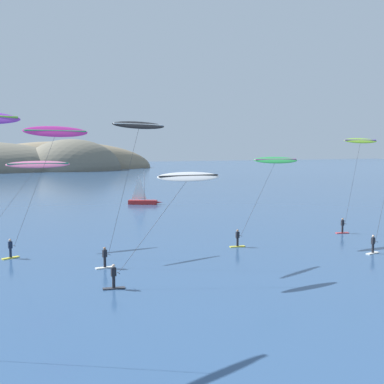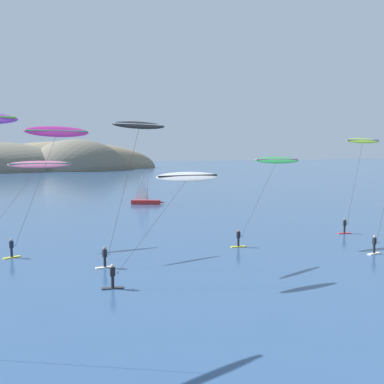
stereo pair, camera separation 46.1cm
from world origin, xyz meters
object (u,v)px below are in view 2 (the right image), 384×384
(kitesurfer_magenta, at_px, (54,139))
(kitesurfer_black, at_px, (136,137))
(kitesurfer_lime, at_px, (361,150))
(kitesurfer_pink, at_px, (36,170))
(sailboat_far, at_px, (147,200))
(kitesurfer_white, at_px, (182,185))
(kitesurfer_green, at_px, (274,166))

(kitesurfer_magenta, distance_m, kitesurfer_black, 8.73)
(kitesurfer_lime, bearing_deg, kitesurfer_pink, 167.61)
(kitesurfer_lime, bearing_deg, sailboat_far, 109.90)
(kitesurfer_white, xyz_separation_m, kitesurfer_black, (-1.32, 6.52, 3.55))
(sailboat_far, xyz_separation_m, kitesurfer_lime, (12.93, -35.71, 8.69))
(kitesurfer_lime, height_order, kitesurfer_black, kitesurfer_black)
(kitesurfer_magenta, distance_m, kitesurfer_pink, 5.07)
(kitesurfer_white, distance_m, kitesurfer_green, 15.66)
(kitesurfer_lime, height_order, kitesurfer_white, kitesurfer_lime)
(kitesurfer_pink, bearing_deg, kitesurfer_black, -56.89)
(kitesurfer_white, height_order, kitesurfer_green, kitesurfer_green)
(kitesurfer_lime, distance_m, kitesurfer_black, 27.42)
(kitesurfer_pink, relative_size, kitesurfer_black, 0.79)
(kitesurfer_magenta, xyz_separation_m, kitesurfer_white, (6.91, -13.21, -3.48))
(kitesurfer_white, relative_size, kitesurfer_green, 1.04)
(sailboat_far, height_order, kitesurfer_black, kitesurfer_black)
(kitesurfer_pink, height_order, kitesurfer_white, kitesurfer_pink)
(kitesurfer_green, bearing_deg, kitesurfer_black, -173.73)
(sailboat_far, relative_size, kitesurfer_lime, 0.53)
(sailboat_far, xyz_separation_m, kitesurfer_magenta, (-19.89, -32.09, 9.75))
(kitesurfer_black, bearing_deg, kitesurfer_pink, 123.11)
(kitesurfer_green, bearing_deg, kitesurfer_magenta, 165.92)
(kitesurfer_magenta, relative_size, kitesurfer_black, 0.98)
(kitesurfer_magenta, distance_m, kitesurfer_white, 15.31)
(kitesurfer_pink, distance_m, kitesurfer_white, 18.97)
(kitesurfer_white, relative_size, kitesurfer_black, 0.77)
(kitesurfer_pink, xyz_separation_m, kitesurfer_white, (8.21, -17.09, -0.48))
(kitesurfer_magenta, distance_m, kitesurfer_green, 21.08)
(kitesurfer_lime, bearing_deg, kitesurfer_magenta, 173.71)
(sailboat_far, bearing_deg, kitesurfer_white, -105.98)
(kitesurfer_lime, bearing_deg, kitesurfer_white, -159.67)
(sailboat_far, distance_m, kitesurfer_white, 47.54)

